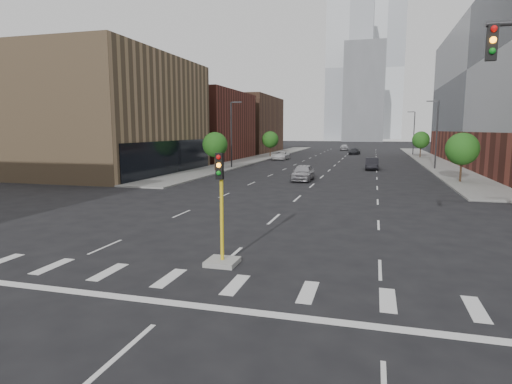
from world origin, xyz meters
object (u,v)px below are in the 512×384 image
at_px(car_near_left, 303,172).
at_px(car_far_left, 280,155).
at_px(car_mid_right, 372,164).
at_px(car_deep_right, 355,151).
at_px(car_distant, 344,147).
at_px(median_traffic_signal, 222,241).

distance_m(car_near_left, car_far_left, 31.79).
distance_m(car_mid_right, car_deep_right, 35.78).
bearing_deg(car_far_left, car_distant, 78.04).
height_order(median_traffic_signal, car_deep_right, median_traffic_signal).
distance_m(median_traffic_signal, car_deep_right, 79.35).
bearing_deg(car_far_left, car_deep_right, 59.77).
xyz_separation_m(median_traffic_signal, car_distant, (-1.90, 97.43, -0.14)).
bearing_deg(car_mid_right, car_deep_right, 95.99).
height_order(car_deep_right, car_distant, car_distant).
relative_size(car_far_left, car_deep_right, 1.18).
xyz_separation_m(car_mid_right, car_far_left, (-15.88, 15.60, -0.03)).
xyz_separation_m(car_near_left, car_far_left, (-9.00, 30.49, -0.09)).
bearing_deg(car_near_left, car_deep_right, 86.99).
bearing_deg(median_traffic_signal, car_far_left, 100.03).
bearing_deg(car_mid_right, car_far_left, 135.27).
distance_m(median_traffic_signal, car_distant, 97.45).
distance_m(car_far_left, car_distant, 39.03).
relative_size(car_mid_right, car_deep_right, 1.04).
bearing_deg(car_near_left, car_far_left, 106.85).
distance_m(car_deep_right, car_distant, 18.41).
relative_size(median_traffic_signal, car_mid_right, 0.92).
distance_m(median_traffic_signal, car_near_left, 28.92).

